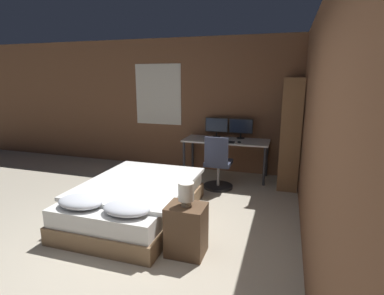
{
  "coord_description": "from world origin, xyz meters",
  "views": [
    {
      "loc": [
        1.58,
        -2.26,
        1.92
      ],
      "look_at": [
        0.07,
        2.47,
        0.75
      ],
      "focal_mm": 28.0,
      "sensor_mm": 36.0,
      "label": 1
    }
  ],
  "objects": [
    {
      "name": "ground_plane",
      "position": [
        0.0,
        0.0,
        0.0
      ],
      "size": [
        20.0,
        20.0,
        0.0
      ],
      "primitive_type": "plane",
      "color": "#B2A893"
    },
    {
      "name": "bedside_lamp",
      "position": [
        0.61,
        0.57,
        0.73
      ],
      "size": [
        0.17,
        0.17,
        0.26
      ],
      "color": "gray",
      "rests_on": "nightstand"
    },
    {
      "name": "bed",
      "position": [
        -0.35,
        1.21,
        0.25
      ],
      "size": [
        1.43,
        2.06,
        0.57
      ],
      "color": "#846647",
      "rests_on": "ground_plane"
    },
    {
      "name": "keyboard",
      "position": [
        0.5,
        3.1,
        0.75
      ],
      "size": [
        0.39,
        0.13,
        0.02
      ],
      "color": "black",
      "rests_on": "desk"
    },
    {
      "name": "nightstand",
      "position": [
        0.61,
        0.57,
        0.29
      ],
      "size": [
        0.42,
        0.34,
        0.57
      ],
      "color": "brown",
      "rests_on": "ground_plane"
    },
    {
      "name": "computer_mouse",
      "position": [
        0.78,
        3.1,
        0.76
      ],
      "size": [
        0.07,
        0.05,
        0.04
      ],
      "color": "black",
      "rests_on": "desk"
    },
    {
      "name": "monitor_right",
      "position": [
        0.74,
        3.55,
        0.97
      ],
      "size": [
        0.46,
        0.16,
        0.39
      ],
      "color": "black",
      "rests_on": "desk"
    },
    {
      "name": "bookshelf",
      "position": [
        1.66,
        3.11,
        1.02
      ],
      "size": [
        0.33,
        0.73,
        1.92
      ],
      "color": "brown",
      "rests_on": "ground_plane"
    },
    {
      "name": "monitor_left",
      "position": [
        0.25,
        3.55,
        0.97
      ],
      "size": [
        0.46,
        0.16,
        0.39
      ],
      "color": "black",
      "rests_on": "desk"
    },
    {
      "name": "office_chair",
      "position": [
        0.5,
        2.64,
        0.38
      ],
      "size": [
        0.52,
        0.52,
        0.95
      ],
      "color": "black",
      "rests_on": "ground_plane"
    },
    {
      "name": "wall_back",
      "position": [
        -0.01,
        3.72,
        1.35
      ],
      "size": [
        12.0,
        0.08,
        2.7
      ],
      "color": "brown",
      "rests_on": "ground_plane"
    },
    {
      "name": "wall_side_right",
      "position": [
        1.88,
        1.5,
        1.35
      ],
      "size": [
        0.06,
        12.0,
        2.7
      ],
      "color": "brown",
      "rests_on": "ground_plane"
    },
    {
      "name": "desk",
      "position": [
        0.5,
        3.32,
        0.66
      ],
      "size": [
        1.63,
        0.66,
        0.74
      ],
      "color": "beige",
      "rests_on": "ground_plane"
    }
  ]
}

